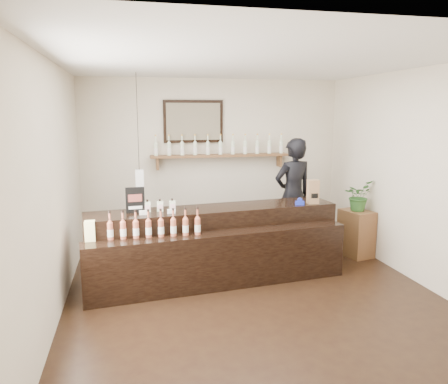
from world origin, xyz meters
TOP-DOWN VIEW (x-y plane):
  - ground at (0.00, 0.00)m, footprint 5.00×5.00m
  - room_shell at (0.00, 0.00)m, footprint 5.00×5.00m
  - back_wall_decor at (-0.15, 2.37)m, footprint 2.66×0.96m
  - counter at (-0.34, 0.57)m, footprint 3.47×1.29m
  - promo_sign at (-1.38, 0.61)m, footprint 0.24×0.04m
  - paper_bag at (1.08, 0.68)m, footprint 0.17×0.13m
  - tape_dispenser at (0.87, 0.62)m, footprint 0.13×0.07m
  - side_cabinet at (2.00, 1.05)m, footprint 0.47×0.57m
  - potted_plant at (2.00, 1.05)m, footprint 0.56×0.55m
  - shopkeeper at (1.13, 1.55)m, footprint 0.84×0.65m

SIDE VIEW (x-z plane):
  - ground at x=0.00m, z-range 0.00..0.00m
  - side_cabinet at x=2.00m, z-range 0.00..0.73m
  - counter at x=-0.34m, z-range -0.11..1.01m
  - potted_plant at x=2.00m, z-range 0.73..1.20m
  - tape_dispenser at x=0.87m, z-range 0.94..1.05m
  - shopkeeper at x=1.13m, z-range 0.00..2.07m
  - promo_sign at x=-1.38m, z-range 0.96..1.29m
  - paper_bag at x=1.08m, z-range 0.96..1.29m
  - room_shell at x=0.00m, z-range -0.80..4.20m
  - back_wall_decor at x=-0.15m, z-range 0.91..2.60m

